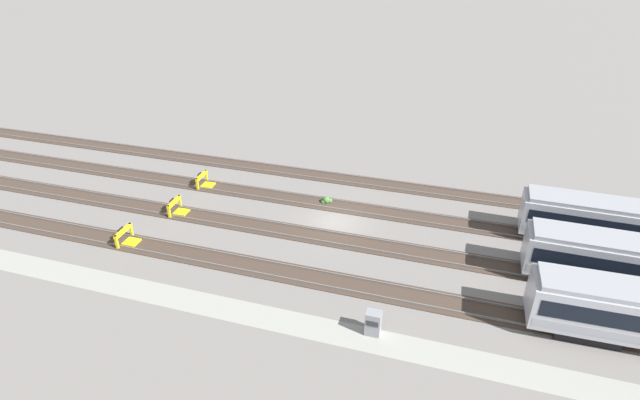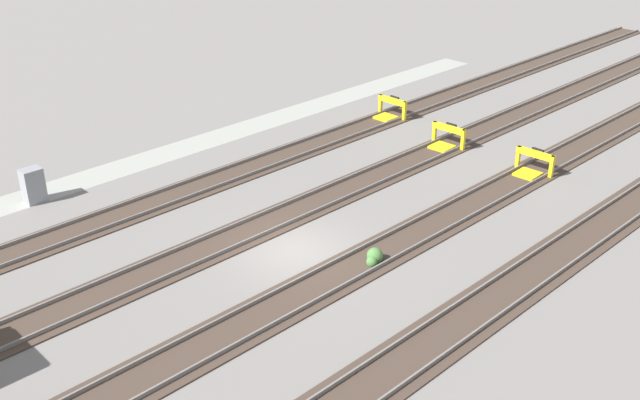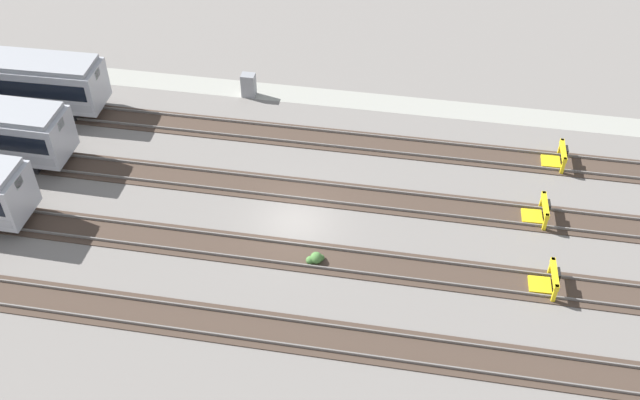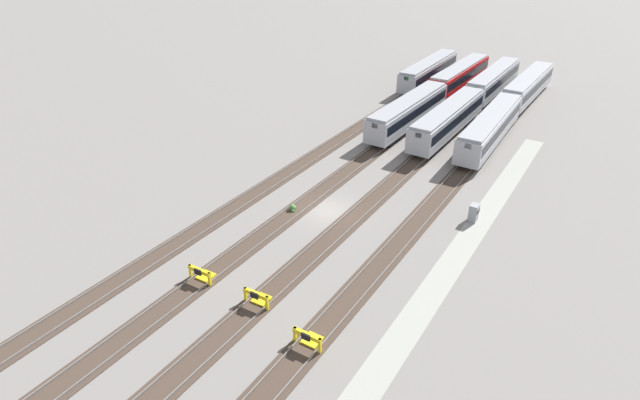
{
  "view_description": "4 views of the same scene",
  "coord_description": "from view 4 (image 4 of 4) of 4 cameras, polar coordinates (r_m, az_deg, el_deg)",
  "views": [
    {
      "loc": [
        8.79,
        -33.33,
        21.4
      ],
      "look_at": [
        -1.38,
        0.0,
        1.8
      ],
      "focal_mm": 28.0,
      "sensor_mm": 36.0,
      "label": 1
    },
    {
      "loc": [
        17.25,
        19.15,
        15.0
      ],
      "look_at": [
        -1.38,
        0.0,
        1.8
      ],
      "focal_mm": 42.0,
      "sensor_mm": 36.0,
      "label": 2
    },
    {
      "loc": [
        -6.34,
        28.84,
        28.25
      ],
      "look_at": [
        -1.38,
        0.0,
        1.8
      ],
      "focal_mm": 42.0,
      "sensor_mm": 36.0,
      "label": 3
    },
    {
      "loc": [
        -32.85,
        -20.17,
        23.02
      ],
      "look_at": [
        -1.38,
        0.0,
        1.8
      ],
      "focal_mm": 28.0,
      "sensor_mm": 36.0,
      "label": 4
    }
  ],
  "objects": [
    {
      "name": "ground_plane",
      "position": [
        44.9,
        0.95,
        -1.26
      ],
      "size": [
        400.0,
        400.0,
        0.0
      ],
      "primitive_type": "plane",
      "color": "gray"
    },
    {
      "name": "service_walkway",
      "position": [
        40.93,
        15.53,
        -5.89
      ],
      "size": [
        54.0,
        2.0,
        0.01
      ],
      "primitive_type": "cube",
      "color": "#9E9E93",
      "rests_on": "ground"
    },
    {
      "name": "rail_track_nearest",
      "position": [
        42.03,
        9.74,
        -4.04
      ],
      "size": [
        90.0,
        2.24,
        0.21
      ],
      "color": "#47382D",
      "rests_on": "ground"
    },
    {
      "name": "rail_track_near_inner",
      "position": [
        43.81,
        3.75,
        -2.12
      ],
      "size": [
        90.0,
        2.24,
        0.21
      ],
      "color": "#47382D",
      "rests_on": "ground"
    },
    {
      "name": "rail_track_middle",
      "position": [
        46.06,
        -1.7,
        -0.35
      ],
      "size": [
        90.0,
        2.24,
        0.21
      ],
      "color": "#47382D",
      "rests_on": "ground"
    },
    {
      "name": "rail_track_far_inner",
      "position": [
        48.73,
        -6.6,
        1.24
      ],
      "size": [
        90.0,
        2.24,
        0.21
      ],
      "color": "#47382D",
      "rests_on": "ground"
    },
    {
      "name": "subway_car_front_row_leftmost",
      "position": [
        79.82,
        19.21,
        12.75
      ],
      "size": [
        18.02,
        2.98,
        3.7
      ],
      "color": "#ADAFB7",
      "rests_on": "ground"
    },
    {
      "name": "subway_car_front_row_left_inner",
      "position": [
        82.46,
        12.32,
        14.19
      ],
      "size": [
        18.03,
        3.03,
        3.7
      ],
      "color": "#ADAFB7",
      "rests_on": "ground"
    },
    {
      "name": "subway_car_front_row_centre",
      "position": [
        80.83,
        15.69,
        13.48
      ],
      "size": [
        18.06,
        3.27,
        3.7
      ],
      "color": "#B71414",
      "rests_on": "ground"
    },
    {
      "name": "subway_car_front_row_right_inner",
      "position": [
        60.92,
        18.87,
        7.83
      ],
      "size": [
        18.06,
        3.22,
        3.7
      ],
      "color": "#ADAFB7",
      "rests_on": "ground"
    },
    {
      "name": "subway_car_front_row_rightmost",
      "position": [
        63.78,
        10.08,
        9.92
      ],
      "size": [
        18.04,
        3.12,
        3.7
      ],
      "color": "#ADAFB7",
      "rests_on": "ground"
    },
    {
      "name": "subway_car_back_row_leftmost",
      "position": [
        62.15,
        14.41,
        8.92
      ],
      "size": [
        18.03,
        3.03,
        3.7
      ],
      "color": "#ADAFB7",
      "rests_on": "ground"
    },
    {
      "name": "subway_car_back_row_centre",
      "position": [
        78.67,
        22.66,
        11.89
      ],
      "size": [
        18.06,
        3.23,
        3.7
      ],
      "color": "#ADAFB7",
      "rests_on": "ground"
    },
    {
      "name": "bumper_stop_nearest_track",
      "position": [
        31.77,
        -1.21,
        -15.54
      ],
      "size": [
        1.36,
        2.0,
        1.22
      ],
      "color": "yellow",
      "rests_on": "ground"
    },
    {
      "name": "bumper_stop_near_inner_track",
      "position": [
        34.79,
        -7.05,
        -11.0
      ],
      "size": [
        1.38,
        2.01,
        1.22
      ],
      "color": "yellow",
      "rests_on": "ground"
    },
    {
      "name": "bumper_stop_middle_track",
      "position": [
        37.49,
        -13.29,
        -8.25
      ],
      "size": [
        1.37,
        2.01,
        1.22
      ],
      "color": "yellow",
      "rests_on": "ground"
    },
    {
      "name": "electrical_cabinet",
      "position": [
        45.07,
        17.16,
        -1.41
      ],
      "size": [
        0.9,
        0.73,
        1.6
      ],
      "color": "gray",
      "rests_on": "ground"
    },
    {
      "name": "weed_clump",
      "position": [
        44.94,
        -3.13,
        -0.92
      ],
      "size": [
        0.92,
        0.7,
        0.64
      ],
      "color": "#4C7F3D",
      "rests_on": "ground"
    }
  ]
}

